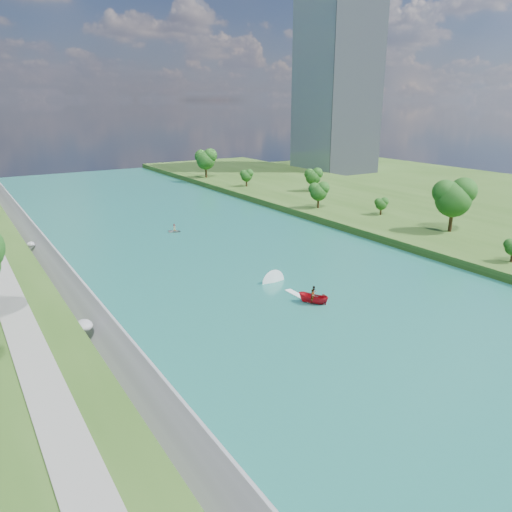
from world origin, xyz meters
TOP-DOWN VIEW (x-y plane):
  - ground at (0.00, 0.00)m, footprint 260.00×260.00m
  - river_water at (0.00, 20.00)m, footprint 55.00×240.00m
  - berm_east at (49.50, 20.00)m, footprint 44.00×240.00m
  - riprap_bank at (-25.84, 19.25)m, footprint 4.18×236.00m
  - riverside_path at (-32.50, 20.00)m, footprint 3.00×200.00m
  - office_tower at (82.50, 95.00)m, footprint 22.00×22.00m
  - trees_east at (38.82, 25.73)m, footprint 18.07×141.06m
  - motorboat at (0.25, 3.54)m, footprint 3.60×18.78m
  - raft at (-0.47, 43.83)m, footprint 3.03×2.92m

SIDE VIEW (x-z plane):
  - ground at x=0.00m, z-range 0.00..0.00m
  - river_water at x=0.00m, z-range 0.00..0.10m
  - raft at x=-0.47m, z-range -0.34..1.23m
  - motorboat at x=0.25m, z-range -0.28..1.74m
  - berm_east at x=49.50m, z-range 0.00..1.50m
  - riprap_bank at x=-25.84m, z-range -0.33..3.91m
  - riverside_path at x=-32.50m, z-range 3.50..3.60m
  - trees_east at x=38.82m, z-range 0.65..12.02m
  - office_tower at x=82.50m, z-range 0.00..60.00m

